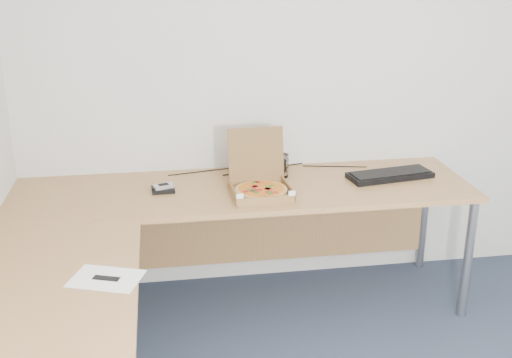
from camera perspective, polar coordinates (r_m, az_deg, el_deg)
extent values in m
cube|color=#B07E48|center=(3.46, -1.13, -1.01)|extent=(2.50, 0.70, 0.03)
cube|color=#B07E48|center=(2.48, -18.85, -11.16)|extent=(0.70, 1.50, 0.03)
cylinder|color=gray|center=(4.18, 14.87, -3.27)|extent=(0.05, 0.05, 0.70)
cube|color=olive|center=(3.35, 0.47, -1.34)|extent=(0.31, 0.31, 0.01)
cube|color=olive|center=(3.46, 0.01, 2.14)|extent=(0.31, 0.06, 0.30)
cylinder|color=tan|center=(3.35, 0.47, -1.09)|extent=(0.28, 0.28, 0.02)
cylinder|color=#C13810|center=(3.34, 0.47, -0.88)|extent=(0.24, 0.24, 0.00)
cylinder|color=white|center=(3.60, 2.33, 1.20)|extent=(0.08, 0.08, 0.13)
cube|color=black|center=(3.68, 11.95, 0.34)|extent=(0.50, 0.25, 0.03)
cube|color=black|center=(3.43, -8.35, -0.94)|extent=(0.12, 0.11, 0.02)
cube|color=#B2B5BA|center=(3.42, -8.33, -0.64)|extent=(0.11, 0.08, 0.02)
cube|color=white|center=(2.60, -13.33, -8.70)|extent=(0.32, 0.27, 0.00)
ellipsoid|color=black|center=(3.74, 2.18, 1.51)|extent=(0.09, 0.09, 0.08)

